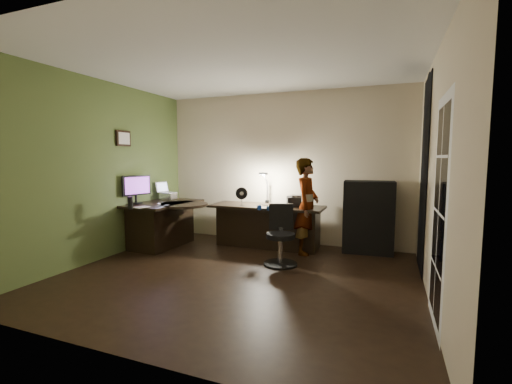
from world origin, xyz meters
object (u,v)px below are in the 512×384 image
(desk_right, at_px, (266,226))
(office_chair, at_px, (281,235))
(cabinet, at_px, (368,217))
(monitor, at_px, (136,193))
(desk_left, at_px, (164,224))
(person, at_px, (307,206))

(desk_right, height_order, office_chair, office_chair)
(cabinet, relative_size, monitor, 2.28)
(cabinet, bearing_deg, office_chair, -138.55)
(desk_left, height_order, person, person)
(monitor, bearing_deg, cabinet, 34.65)
(cabinet, bearing_deg, desk_right, -174.05)
(cabinet, distance_m, person, 1.02)
(desk_right, distance_m, office_chair, 1.00)
(desk_left, distance_m, office_chair, 2.23)
(desk_left, bearing_deg, monitor, -127.91)
(office_chair, relative_size, person, 0.56)
(desk_right, relative_size, cabinet, 1.66)
(cabinet, xyz_separation_m, person, (-0.92, -0.40, 0.18))
(desk_left, distance_m, monitor, 0.72)
(cabinet, distance_m, office_chair, 1.61)
(person, bearing_deg, desk_left, 103.70)
(desk_left, xyz_separation_m, office_chair, (2.22, -0.28, 0.05))
(office_chair, distance_m, person, 0.84)
(cabinet, bearing_deg, monitor, -165.69)
(desk_right, distance_m, monitor, 2.26)
(desk_right, height_order, monitor, monitor)
(office_chair, height_order, person, person)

